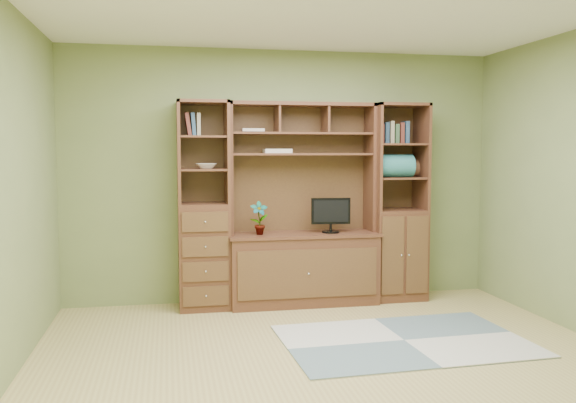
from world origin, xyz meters
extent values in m
cube|color=tan|center=(0.00, 0.00, 0.00)|extent=(4.60, 4.10, 0.04)
cube|color=white|center=(0.00, 0.00, 2.60)|extent=(4.60, 4.10, 0.04)
cube|color=olive|center=(0.00, 2.00, 1.30)|extent=(4.50, 0.04, 2.60)
cube|color=olive|center=(0.00, -2.00, 1.30)|extent=(4.50, 0.04, 2.60)
cube|color=olive|center=(-2.25, 0.00, 1.30)|extent=(0.04, 4.00, 2.60)
cube|color=#4B291A|center=(0.15, 1.73, 1.02)|extent=(1.54, 0.53, 2.05)
cube|color=#4B291A|center=(-0.85, 1.77, 1.02)|extent=(0.50, 0.45, 2.05)
cube|color=#4B291A|center=(1.18, 1.77, 1.02)|extent=(0.55, 0.45, 2.05)
cube|color=gray|center=(0.70, 0.35, 0.01)|extent=(2.02, 1.39, 0.01)
cube|color=black|center=(0.44, 1.70, 0.97)|extent=(0.42, 0.22, 0.49)
imported|color=#A15236|center=(-0.30, 1.70, 0.90)|extent=(0.18, 0.12, 0.33)
cube|color=#BBACA0|center=(-0.10, 1.82, 1.56)|extent=(0.27, 0.20, 0.04)
imported|color=silver|center=(-0.81, 1.77, 1.42)|extent=(0.21, 0.21, 0.05)
cube|color=#276768|center=(1.11, 1.73, 1.41)|extent=(0.41, 0.24, 0.24)
cube|color=brown|center=(1.30, 1.85, 1.38)|extent=(0.32, 0.18, 0.18)
camera|label=1|loc=(-1.19, -4.26, 1.57)|focal=38.00mm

